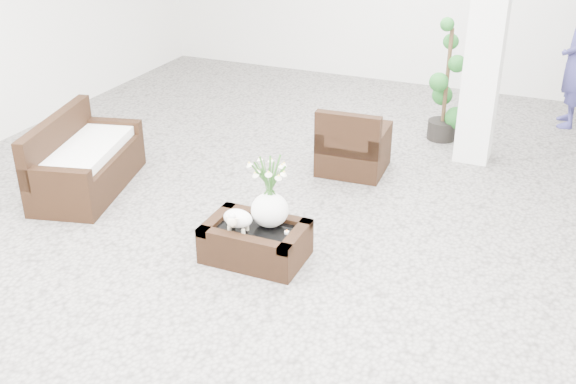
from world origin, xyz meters
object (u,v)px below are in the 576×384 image
at_px(topiary, 447,81).
at_px(armchair, 354,138).
at_px(loveseat, 86,155).
at_px(coffee_table, 256,243).

bearing_deg(topiary, armchair, -118.36).
xyz_separation_m(loveseat, topiary, (3.27, 3.02, 0.36)).
xyz_separation_m(coffee_table, loveseat, (-2.32, 0.59, 0.25)).
height_order(armchair, topiary, topiary).
bearing_deg(loveseat, topiary, -61.33).
relative_size(coffee_table, armchair, 1.14).
xyz_separation_m(coffee_table, topiary, (0.95, 3.61, 0.61)).
xyz_separation_m(armchair, topiary, (0.75, 1.39, 0.37)).
height_order(armchair, loveseat, loveseat).
bearing_deg(topiary, coffee_table, -104.76).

